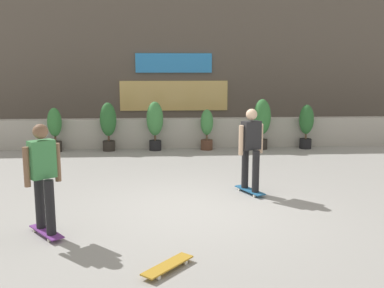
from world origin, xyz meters
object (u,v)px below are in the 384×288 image
potted_plant_0 (55,127)px  skateboard_near_camera (168,266)px  potted_plant_3 (207,128)px  potted_plant_4 (262,120)px  potted_plant_5 (306,124)px  skater_far_right (43,175)px  skater_by_wall_right (251,147)px  potted_plant_1 (108,123)px  potted_plant_2 (155,122)px

potted_plant_0 → skateboard_near_camera: (3.24, -7.98, -0.66)m
skateboard_near_camera → potted_plant_3: bearing=81.1°
potted_plant_0 → potted_plant_4: 6.17m
potted_plant_3 → potted_plant_5: potted_plant_5 is taller
potted_plant_3 → skater_far_right: bearing=-114.5°
skater_by_wall_right → skater_far_right: same height
skater_by_wall_right → potted_plant_4: bearing=75.0°
potted_plant_4 → skater_by_wall_right: 4.87m
potted_plant_3 → skater_far_right: skater_far_right is taller
potted_plant_1 → potted_plant_5: size_ratio=1.07×
potted_plant_0 → potted_plant_4: size_ratio=0.85×
skater_far_right → skateboard_near_camera: bearing=-34.8°
skater_by_wall_right → skater_far_right: bearing=-149.8°
potted_plant_1 → potted_plant_4: bearing=-0.0°
potted_plant_1 → potted_plant_4: (4.61, -0.00, 0.06)m
potted_plant_5 → skater_far_right: (-6.11, -6.72, 0.18)m
potted_plant_2 → skater_far_right: 6.89m
potted_plant_0 → potted_plant_3: 4.50m
potted_plant_1 → potted_plant_4: 4.61m
potted_plant_1 → skater_by_wall_right: bearing=-54.5°
potted_plant_0 → potted_plant_5: (7.54, 0.00, 0.04)m
potted_plant_1 → skateboard_near_camera: size_ratio=1.96×
potted_plant_2 → skater_far_right: size_ratio=0.86×
potted_plant_1 → potted_plant_5: (5.98, 0.00, -0.07)m
potted_plant_0 → potted_plant_1: potted_plant_1 is taller
potted_plant_1 → potted_plant_3: size_ratio=1.18×
potted_plant_2 → skateboard_near_camera: potted_plant_2 is taller
potted_plant_3 → skater_by_wall_right: size_ratio=0.72×
potted_plant_1 → skateboard_near_camera: (1.68, -7.98, -0.77)m
potted_plant_4 → potted_plant_5: 1.37m
skateboard_near_camera → potted_plant_0: bearing=112.1°
potted_plant_4 → potted_plant_5: bearing=0.0°
potted_plant_4 → potted_plant_3: bearing=180.0°
skateboard_near_camera → potted_plant_4: bearing=69.8°
potted_plant_0 → potted_plant_5: size_ratio=0.96×
potted_plant_4 → potted_plant_2: bearing=180.0°
skater_by_wall_right → skater_far_right: 4.03m
potted_plant_0 → potted_plant_4: (6.17, 0.00, 0.17)m
potted_plant_4 → potted_plant_5: (1.37, 0.00, -0.13)m
potted_plant_4 → skater_far_right: 8.23m
potted_plant_2 → skater_by_wall_right: skater_by_wall_right is taller
potted_plant_2 → skateboard_near_camera: size_ratio=1.99×
potted_plant_1 → potted_plant_3: potted_plant_1 is taller
potted_plant_1 → skater_far_right: skater_far_right is taller
skater_by_wall_right → skateboard_near_camera: size_ratio=2.31×
potted_plant_3 → skater_far_right: size_ratio=0.72×
potted_plant_2 → potted_plant_5: size_ratio=1.09×
skater_far_right → potted_plant_0: bearing=102.0°
skateboard_near_camera → potted_plant_5: bearing=61.7°
potted_plant_2 → potted_plant_5: bearing=0.0°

